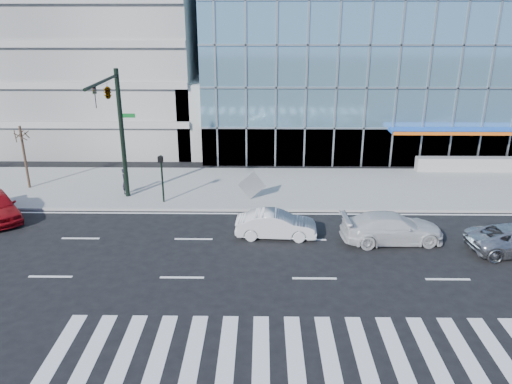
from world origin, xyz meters
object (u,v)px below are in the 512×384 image
at_px(ped_signal_post, 162,172).
at_px(white_suv, 392,228).
at_px(tilted_panel, 252,185).
at_px(street_tree_near, 21,135).
at_px(pedestrian, 126,181).
at_px(white_sedan, 276,225).
at_px(traffic_signal, 112,107).

xyz_separation_m(ped_signal_post, white_suv, (12.86, -5.06, -1.37)).
bearing_deg(tilted_panel, street_tree_near, 159.08).
xyz_separation_m(pedestrian, tilted_panel, (8.15, -0.87, 0.07)).
height_order(white_sedan, pedestrian, pedestrian).
bearing_deg(tilted_panel, white_sedan, -88.48).
bearing_deg(pedestrian, traffic_signal, -157.00).
relative_size(traffic_signal, tilted_panel, 6.15).
bearing_deg(street_tree_near, ped_signal_post, -15.06).
relative_size(traffic_signal, pedestrian, 4.74).
relative_size(street_tree_near, white_suv, 0.80).
xyz_separation_m(street_tree_near, white_sedan, (16.36, -7.13, -3.08)).
relative_size(street_tree_near, tilted_panel, 3.25).
relative_size(ped_signal_post, tilted_panel, 2.31).
bearing_deg(street_tree_near, traffic_signal, -22.71).
bearing_deg(tilted_panel, traffic_signal, 173.54).
relative_size(pedestrian, tilted_panel, 1.30).
xyz_separation_m(white_sedan, tilted_panel, (-1.39, 5.18, 0.36)).
height_order(street_tree_near, white_suv, street_tree_near).
bearing_deg(street_tree_near, white_sedan, -23.54).
bearing_deg(ped_signal_post, traffic_signal, -171.48).
bearing_deg(ped_signal_post, street_tree_near, 164.94).
distance_m(ped_signal_post, tilted_panel, 5.61).
distance_m(traffic_signal, white_sedan, 11.62).
height_order(white_suv, tilted_panel, tilted_panel).
bearing_deg(traffic_signal, ped_signal_post, 8.52).
bearing_deg(traffic_signal, pedestrian, 95.86).
distance_m(ped_signal_post, white_suv, 13.89).
distance_m(traffic_signal, tilted_panel, 9.51).
distance_m(white_suv, white_sedan, 6.02).
xyz_separation_m(ped_signal_post, white_sedan, (6.86, -4.57, -1.44)).
bearing_deg(pedestrian, ped_signal_post, -101.74).
xyz_separation_m(traffic_signal, ped_signal_post, (2.50, 0.37, -4.02)).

